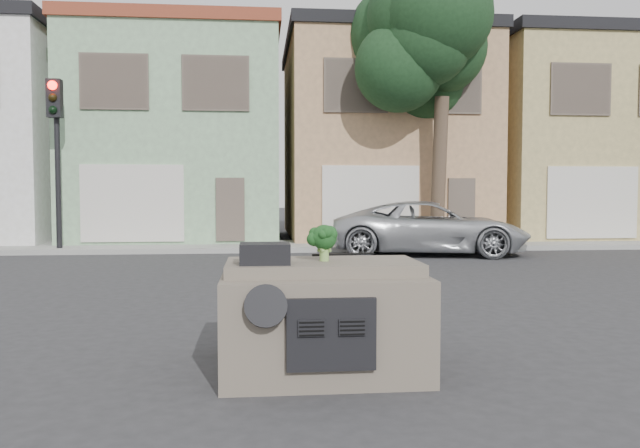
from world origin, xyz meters
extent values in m
plane|color=#303033|center=(0.00, 0.00, 0.00)|extent=(120.00, 120.00, 0.00)
cube|color=gray|center=(0.00, 10.50, 0.07)|extent=(40.00, 3.00, 0.15)
cube|color=#8BB388|center=(-3.50, 14.50, 3.77)|extent=(7.20, 8.20, 7.55)
cube|color=tan|center=(4.00, 14.50, 3.77)|extent=(7.20, 8.20, 7.55)
cube|color=tan|center=(11.50, 14.50, 3.77)|extent=(7.20, 8.20, 7.55)
imported|color=#B9BBC1|center=(4.26, 8.13, 0.00)|extent=(5.93, 3.58, 1.54)
cube|color=black|center=(-6.50, 9.50, 2.55)|extent=(0.40, 0.40, 5.10)
cube|color=#18361B|center=(5.00, 9.80, 4.25)|extent=(4.40, 4.00, 8.50)
cube|color=#685E51|center=(0.00, -3.00, 0.56)|extent=(2.00, 1.80, 1.12)
cube|color=black|center=(-0.58, -3.35, 1.22)|extent=(0.48, 0.38, 0.20)
cube|color=black|center=(0.28, -2.62, 1.13)|extent=(0.69, 0.15, 0.02)
cube|color=#143915|center=(0.02, -3.16, 1.31)|extent=(0.43, 0.43, 0.37)
camera|label=1|loc=(-0.63, -9.36, 1.82)|focal=35.00mm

